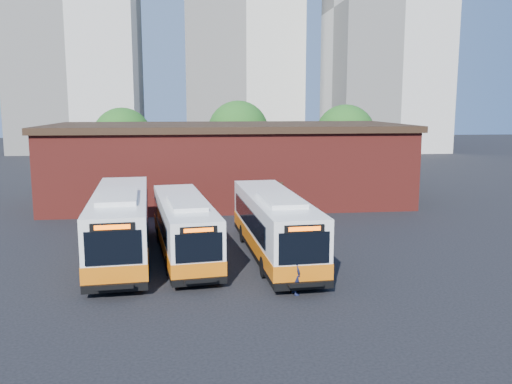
{
  "coord_description": "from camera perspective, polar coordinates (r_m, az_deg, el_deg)",
  "views": [
    {
      "loc": [
        -2.79,
        -24.48,
        8.05
      ],
      "look_at": [
        0.5,
        4.2,
        3.32
      ],
      "focal_mm": 38.0,
      "sensor_mm": 36.0,
      "label": 1
    }
  ],
  "objects": [
    {
      "name": "depot_building",
      "position": [
        44.83,
        -2.95,
        3.16
      ],
      "size": [
        28.6,
        12.6,
        6.4
      ],
      "color": "maroon",
      "rests_on": "ground"
    },
    {
      "name": "tree_west",
      "position": [
        57.04,
        -13.87,
        5.62
      ],
      "size": [
        6.0,
        6.0,
        7.65
      ],
      "color": "#382314",
      "rests_on": "ground"
    },
    {
      "name": "bus_west",
      "position": [
        29.43,
        -14.02,
        -3.54
      ],
      "size": [
        3.8,
        13.48,
        3.63
      ],
      "rotation": [
        0.0,
        0.0,
        0.08
      ],
      "color": "white",
      "rests_on": "ground"
    },
    {
      "name": "tree_mid",
      "position": [
        58.76,
        -1.88,
        6.41
      ],
      "size": [
        6.56,
        6.56,
        8.36
      ],
      "color": "#382314",
      "rests_on": "ground"
    },
    {
      "name": "bus_mideast",
      "position": [
        28.66,
        1.95,
        -3.77
      ],
      "size": [
        3.34,
        12.8,
        3.45
      ],
      "rotation": [
        0.0,
        0.0,
        0.06
      ],
      "color": "white",
      "rests_on": "ground"
    },
    {
      "name": "tower_right",
      "position": [
        99.47,
        13.5,
        18.49
      ],
      "size": [
        18.0,
        18.0,
        49.2
      ],
      "color": "beige",
      "rests_on": "ground"
    },
    {
      "name": "tree_east",
      "position": [
        57.78,
        9.37,
        5.99
      ],
      "size": [
        6.24,
        6.24,
        7.96
      ],
      "color": "#382314",
      "rests_on": "ground"
    },
    {
      "name": "transit_worker",
      "position": [
        23.28,
        4.17,
        -8.35
      ],
      "size": [
        0.59,
        0.79,
        1.99
      ],
      "primitive_type": "imported",
      "rotation": [
        0.0,
        0.0,
        1.73
      ],
      "color": "black",
      "rests_on": "ground"
    },
    {
      "name": "ground",
      "position": [
        25.92,
        -0.05,
        -8.78
      ],
      "size": [
        220.0,
        220.0,
        0.0
      ],
      "primitive_type": "plane",
      "color": "black"
    },
    {
      "name": "bus_midwest",
      "position": [
        29.03,
        -7.57,
        -3.9
      ],
      "size": [
        3.89,
        11.98,
        3.22
      ],
      "rotation": [
        0.0,
        0.0,
        0.13
      ],
      "color": "white",
      "rests_on": "ground"
    }
  ]
}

